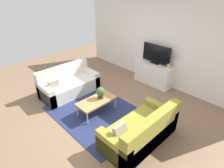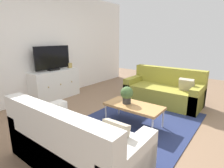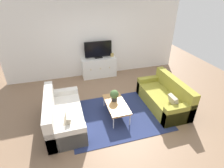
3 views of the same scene
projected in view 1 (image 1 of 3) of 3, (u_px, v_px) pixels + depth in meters
The scene contains 10 objects.
ground_plane at pixel (102, 111), 5.05m from camera, with size 10.00×10.00×0.00m, color #84664C.
wall_back at pixel (161, 43), 5.94m from camera, with size 6.40×0.12×2.70m, color white.
area_rug at pixel (97, 113), 4.95m from camera, with size 2.50×1.90×0.01m, color navy.
couch_left_side at pixel (68, 84), 5.76m from camera, with size 0.84×1.72×0.82m.
couch_right_side at pixel (142, 132), 3.95m from camera, with size 0.84×1.72×0.82m.
coffee_table at pixel (97, 101), 4.83m from camera, with size 0.50×1.02×0.38m.
potted_plant at pixel (100, 92), 4.82m from camera, with size 0.23×0.23×0.31m.
tv_console at pixel (154, 74), 6.22m from camera, with size 1.25×0.47×0.73m.
flat_screen_tv at pixel (156, 54), 5.91m from camera, with size 0.98×0.16×0.61m.
mantel_clock at pixel (169, 66), 5.69m from camera, with size 0.11×0.07×0.13m, color tan.
Camera 1 is at (3.13, -2.61, 3.08)m, focal length 30.04 mm.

